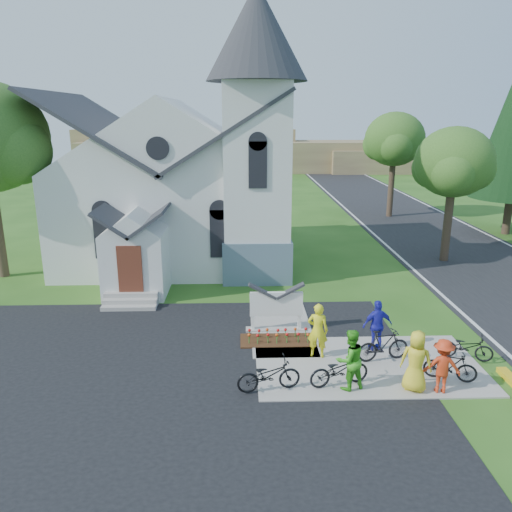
{
  "coord_description": "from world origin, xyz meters",
  "views": [
    {
      "loc": [
        -2.45,
        -13.51,
        7.63
      ],
      "look_at": [
        -1.87,
        5.0,
        2.33
      ],
      "focal_mm": 35.0,
      "sensor_mm": 36.0,
      "label": 1
    }
  ],
  "objects_px": {
    "bike_0": "(269,375)",
    "bike_1": "(383,345)",
    "cyclist_0": "(318,330)",
    "cyclist_3": "(442,366)",
    "cyclist_1": "(350,360)",
    "church_sign": "(276,305)",
    "cyclist_4": "(416,361)",
    "cyclist_2": "(377,325)",
    "bike_2": "(339,370)",
    "bike_4": "(466,347)",
    "bike_3": "(450,366)"
  },
  "relations": [
    {
      "from": "bike_0",
      "to": "bike_1",
      "type": "xyz_separation_m",
      "value": [
        3.73,
        1.67,
        0.04
      ]
    },
    {
      "from": "cyclist_0",
      "to": "cyclist_3",
      "type": "xyz_separation_m",
      "value": [
        3.17,
        -2.23,
        -0.11
      ]
    },
    {
      "from": "cyclist_1",
      "to": "church_sign",
      "type": "bearing_deg",
      "value": -87.03
    },
    {
      "from": "cyclist_0",
      "to": "bike_0",
      "type": "relative_size",
      "value": 0.99
    },
    {
      "from": "cyclist_1",
      "to": "cyclist_4",
      "type": "distance_m",
      "value": 1.84
    },
    {
      "from": "bike_1",
      "to": "cyclist_2",
      "type": "relative_size",
      "value": 1.01
    },
    {
      "from": "bike_2",
      "to": "bike_4",
      "type": "xyz_separation_m",
      "value": [
        4.35,
        1.45,
        -0.05
      ]
    },
    {
      "from": "bike_4",
      "to": "cyclist_0",
      "type": "bearing_deg",
      "value": 106.72
    },
    {
      "from": "bike_0",
      "to": "cyclist_4",
      "type": "xyz_separation_m",
      "value": [
        4.13,
        -0.1,
        0.42
      ]
    },
    {
      "from": "bike_0",
      "to": "bike_4",
      "type": "bearing_deg",
      "value": -86.15
    },
    {
      "from": "bike_4",
      "to": "bike_3",
      "type": "bearing_deg",
      "value": 161.75
    },
    {
      "from": "bike_4",
      "to": "church_sign",
      "type": "bearing_deg",
      "value": 88.34
    },
    {
      "from": "cyclist_1",
      "to": "bike_3",
      "type": "distance_m",
      "value": 3.12
    },
    {
      "from": "cyclist_2",
      "to": "cyclist_3",
      "type": "distance_m",
      "value": 2.9
    },
    {
      "from": "church_sign",
      "to": "bike_2",
      "type": "distance_m",
      "value": 4.23
    },
    {
      "from": "bike_1",
      "to": "bike_3",
      "type": "height_order",
      "value": "bike_1"
    },
    {
      "from": "bike_1",
      "to": "bike_4",
      "type": "xyz_separation_m",
      "value": [
        2.67,
        0.0,
        -0.09
      ]
    },
    {
      "from": "bike_3",
      "to": "cyclist_4",
      "type": "height_order",
      "value": "cyclist_4"
    },
    {
      "from": "bike_1",
      "to": "cyclist_3",
      "type": "relative_size",
      "value": 1.09
    },
    {
      "from": "cyclist_2",
      "to": "bike_2",
      "type": "distance_m",
      "value": 2.83
    },
    {
      "from": "church_sign",
      "to": "cyclist_3",
      "type": "xyz_separation_m",
      "value": [
        4.35,
        -4.33,
        -0.18
      ]
    },
    {
      "from": "cyclist_0",
      "to": "bike_1",
      "type": "distance_m",
      "value": 2.11
    },
    {
      "from": "bike_4",
      "to": "cyclist_4",
      "type": "bearing_deg",
      "value": 148.97
    },
    {
      "from": "church_sign",
      "to": "cyclist_4",
      "type": "height_order",
      "value": "cyclist_4"
    },
    {
      "from": "cyclist_0",
      "to": "bike_3",
      "type": "relative_size",
      "value": 1.2
    },
    {
      "from": "bike_0",
      "to": "cyclist_4",
      "type": "height_order",
      "value": "cyclist_4"
    },
    {
      "from": "bike_2",
      "to": "bike_4",
      "type": "height_order",
      "value": "bike_2"
    },
    {
      "from": "cyclist_0",
      "to": "bike_4",
      "type": "xyz_separation_m",
      "value": [
        4.72,
        -0.35,
        -0.48
      ]
    },
    {
      "from": "cyclist_2",
      "to": "bike_4",
      "type": "height_order",
      "value": "cyclist_2"
    },
    {
      "from": "cyclist_1",
      "to": "cyclist_3",
      "type": "relative_size",
      "value": 1.13
    },
    {
      "from": "bike_0",
      "to": "cyclist_4",
      "type": "distance_m",
      "value": 4.16
    },
    {
      "from": "cyclist_0",
      "to": "bike_4",
      "type": "distance_m",
      "value": 4.76
    },
    {
      "from": "bike_0",
      "to": "bike_4",
      "type": "distance_m",
      "value": 6.62
    },
    {
      "from": "bike_0",
      "to": "cyclist_2",
      "type": "bearing_deg",
      "value": -67.29
    },
    {
      "from": "cyclist_0",
      "to": "cyclist_3",
      "type": "relative_size",
      "value": 1.14
    },
    {
      "from": "bike_2",
      "to": "bike_4",
      "type": "relative_size",
      "value": 1.11
    },
    {
      "from": "cyclist_1",
      "to": "cyclist_4",
      "type": "xyz_separation_m",
      "value": [
        1.84,
        -0.15,
        0.0
      ]
    },
    {
      "from": "cyclist_1",
      "to": "bike_1",
      "type": "relative_size",
      "value": 1.03
    },
    {
      "from": "bike_0",
      "to": "bike_3",
      "type": "distance_m",
      "value": 5.38
    },
    {
      "from": "bike_0",
      "to": "cyclist_3",
      "type": "height_order",
      "value": "cyclist_3"
    },
    {
      "from": "cyclist_2",
      "to": "cyclist_3",
      "type": "relative_size",
      "value": 1.08
    },
    {
      "from": "cyclist_0",
      "to": "bike_2",
      "type": "height_order",
      "value": "cyclist_0"
    },
    {
      "from": "cyclist_2",
      "to": "cyclist_1",
      "type": "bearing_deg",
      "value": 50.58
    },
    {
      "from": "church_sign",
      "to": "bike_4",
      "type": "height_order",
      "value": "church_sign"
    },
    {
      "from": "church_sign",
      "to": "bike_4",
      "type": "bearing_deg",
      "value": -22.57
    },
    {
      "from": "cyclist_0",
      "to": "cyclist_2",
      "type": "xyz_separation_m",
      "value": [
        2.05,
        0.45,
        -0.05
      ]
    },
    {
      "from": "cyclist_1",
      "to": "cyclist_2",
      "type": "xyz_separation_m",
      "value": [
        1.43,
        2.42,
        -0.04
      ]
    },
    {
      "from": "church_sign",
      "to": "cyclist_4",
      "type": "distance_m",
      "value": 5.57
    },
    {
      "from": "church_sign",
      "to": "cyclist_3",
      "type": "distance_m",
      "value": 6.14
    },
    {
      "from": "bike_0",
      "to": "bike_3",
      "type": "bearing_deg",
      "value": -96.53
    }
  ]
}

